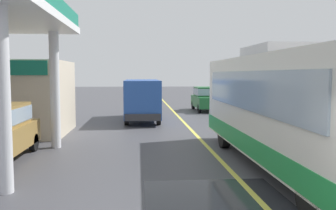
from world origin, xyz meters
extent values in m
plane|color=#424247|center=(0.00, 20.00, 0.00)|extent=(120.00, 120.00, 0.00)
cube|color=#D8CC4C|center=(0.00, 15.00, 0.00)|extent=(0.16, 50.00, 0.01)
cube|color=silver|center=(1.70, 6.17, 1.88)|extent=(2.50, 11.00, 2.90)
cube|color=#1E8C3F|center=(1.70, 6.17, 0.77)|extent=(2.54, 11.04, 0.56)
cube|color=#8C9EAD|center=(0.43, 6.17, 2.33)|extent=(0.06, 9.35, 1.10)
cube|color=#8C9EAD|center=(2.97, 6.17, 2.33)|extent=(0.06, 9.35, 1.10)
cube|color=#B2B2B7|center=(1.70, 7.17, 3.51)|extent=(1.60, 2.80, 0.36)
cylinder|color=black|center=(0.60, 2.27, 0.50)|extent=(0.30, 1.00, 1.00)
cylinder|color=black|center=(0.60, 9.47, 0.50)|extent=(0.30, 1.00, 1.00)
cylinder|color=black|center=(2.80, 9.47, 0.50)|extent=(0.30, 1.00, 1.00)
cylinder|color=silver|center=(-5.78, 4.58, 2.30)|extent=(0.36, 0.36, 4.60)
cylinder|color=silver|center=(-5.78, 9.98, 2.30)|extent=(0.36, 0.36, 4.60)
cylinder|color=black|center=(-6.45, 6.39, 0.32)|extent=(0.20, 0.64, 0.64)
cylinder|color=black|center=(-6.45, 9.39, 0.32)|extent=(0.20, 0.64, 0.64)
cube|color=#264C9E|center=(-2.41, 18.04, 1.39)|extent=(2.00, 6.00, 2.10)
cube|color=#8C9EAD|center=(-2.41, 18.04, 1.79)|extent=(2.04, 5.10, 0.80)
cube|color=#2D2D33|center=(-2.41, 14.99, 0.54)|extent=(1.90, 0.16, 0.36)
cylinder|color=black|center=(-3.29, 16.04, 0.38)|extent=(0.22, 0.76, 0.76)
cylinder|color=black|center=(-1.53, 16.04, 0.38)|extent=(0.22, 0.76, 0.76)
cylinder|color=black|center=(-3.29, 20.04, 0.38)|extent=(0.22, 0.76, 0.76)
cylinder|color=black|center=(-1.53, 20.04, 0.38)|extent=(0.22, 0.76, 0.76)
cube|color=#1E602D|center=(2.50, 23.56, 0.72)|extent=(1.70, 4.20, 0.80)
cube|color=#1E602D|center=(2.50, 23.76, 1.47)|extent=(1.50, 2.31, 0.70)
cube|color=#8C9EAD|center=(2.50, 23.76, 1.47)|extent=(1.53, 2.35, 0.49)
cylinder|color=black|center=(1.75, 22.06, 0.32)|extent=(0.20, 0.64, 0.64)
cylinder|color=black|center=(3.25, 22.06, 0.32)|extent=(0.20, 0.64, 0.64)
cylinder|color=black|center=(1.75, 25.06, 0.32)|extent=(0.20, 0.64, 0.64)
cylinder|color=black|center=(3.25, 25.06, 0.32)|extent=(0.20, 0.64, 0.64)
camera|label=1|loc=(-2.65, -4.23, 2.78)|focal=39.61mm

